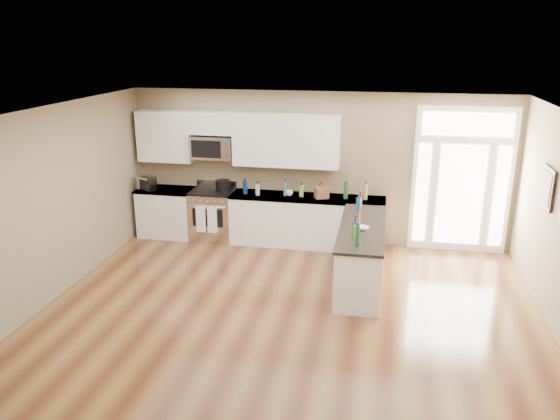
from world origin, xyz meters
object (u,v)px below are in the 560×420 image
(stockpot, at_px, (223,185))
(toaster_oven, at_px, (147,183))
(kitchen_range, at_px, (213,215))
(peninsula_cabinet, at_px, (361,257))

(stockpot, bearing_deg, toaster_oven, -172.48)
(kitchen_range, bearing_deg, toaster_oven, -174.09)
(peninsula_cabinet, distance_m, stockpot, 3.14)
(kitchen_range, distance_m, toaster_oven, 1.38)
(peninsula_cabinet, relative_size, stockpot, 8.43)
(toaster_oven, bearing_deg, stockpot, 31.33)
(peninsula_cabinet, height_order, toaster_oven, toaster_oven)
(stockpot, height_order, toaster_oven, toaster_oven)
(peninsula_cabinet, distance_m, kitchen_range, 3.22)
(stockpot, bearing_deg, kitchen_range, -162.54)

